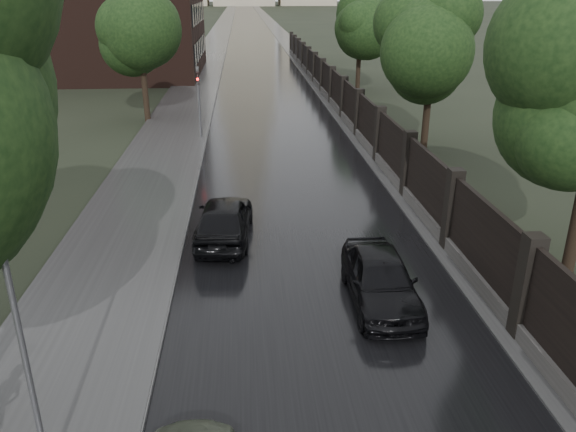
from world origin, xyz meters
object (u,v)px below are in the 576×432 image
at_px(traffic_light, 199,97).
at_px(car_right_near, 381,279).
at_px(lamp_post, 23,350).
at_px(tree_right_b, 432,52).
at_px(hatchback_left, 224,219).
at_px(tree_left_far, 140,35).
at_px(tree_right_c, 360,28).

bearing_deg(traffic_light, car_right_near, -71.98).
bearing_deg(lamp_post, traffic_light, 87.32).
height_order(tree_right_b, hatchback_left, tree_right_b).
height_order(tree_left_far, lamp_post, tree_left_far).
xyz_separation_m(tree_right_c, hatchback_left, (-10.15, -28.68, -4.20)).
distance_m(tree_right_b, car_right_near, 16.79).
bearing_deg(tree_left_far, lamp_post, -84.79).
relative_size(tree_right_b, tree_right_c, 1.00).
xyz_separation_m(tree_right_b, hatchback_left, (-10.15, -10.68, -4.20)).
height_order(lamp_post, traffic_light, lamp_post).
bearing_deg(tree_left_far, hatchback_left, -74.02).
relative_size(lamp_post, hatchback_left, 1.17).
distance_m(tree_right_b, traffic_light, 12.44).
distance_m(lamp_post, hatchback_left, 10.37).
relative_size(tree_right_b, traffic_light, 1.75).
height_order(tree_right_b, traffic_light, tree_right_b).
bearing_deg(car_right_near, lamp_post, -142.05).
xyz_separation_m(tree_right_c, traffic_light, (-11.80, -15.01, -2.55)).
relative_size(lamp_post, traffic_light, 1.28).
relative_size(tree_left_far, tree_right_c, 1.05).
xyz_separation_m(tree_left_far, tree_right_b, (15.50, -8.00, -0.29)).
bearing_deg(hatchback_left, car_right_near, 137.88).
xyz_separation_m(hatchback_left, car_right_near, (4.25, -4.45, -0.03)).
distance_m(tree_right_c, car_right_near, 33.93).
xyz_separation_m(tree_right_c, lamp_post, (-12.90, -38.50, -2.28)).
distance_m(tree_right_c, hatchback_left, 30.72).
bearing_deg(traffic_light, tree_left_far, 126.47).
relative_size(tree_right_b, hatchback_left, 1.60).
bearing_deg(tree_left_far, tree_right_c, 32.83).
bearing_deg(hatchback_left, lamp_post, 78.58).
bearing_deg(tree_right_c, traffic_light, -128.18).
xyz_separation_m(traffic_light, hatchback_left, (1.65, -13.68, -1.65)).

